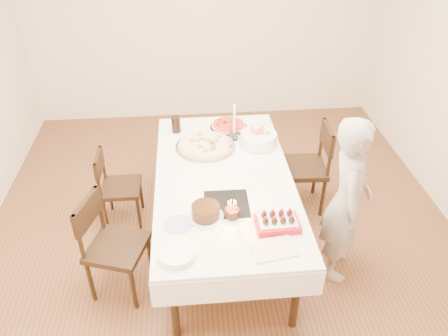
{
  "coord_description": "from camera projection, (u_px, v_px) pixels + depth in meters",
  "views": [
    {
      "loc": [
        -0.26,
        -3.02,
        2.91
      ],
      "look_at": [
        0.01,
        -0.07,
        0.84
      ],
      "focal_mm": 35.0,
      "sensor_mm": 36.0,
      "label": 1
    }
  ],
  "objects": [
    {
      "name": "floor",
      "position": [
        223.0,
        236.0,
        4.15
      ],
      "size": [
        5.0,
        5.0,
        0.0
      ],
      "primitive_type": "plane",
      "color": "#57361D",
      "rests_on": "ground"
    },
    {
      "name": "wall_back",
      "position": [
        205.0,
        17.0,
        5.42
      ],
      "size": [
        4.5,
        0.04,
        2.7
      ],
      "primitive_type": "cube",
      "color": "silver",
      "rests_on": "floor"
    },
    {
      "name": "dining_table",
      "position": [
        224.0,
        211.0,
        3.87
      ],
      "size": [
        1.66,
        2.36,
        0.75
      ],
      "primitive_type": "cube",
      "rotation": [
        0.0,
        0.0,
        0.26
      ],
      "color": "white",
      "rests_on": "floor"
    },
    {
      "name": "chair_right_savory",
      "position": [
        303.0,
        168.0,
        4.28
      ],
      "size": [
        0.5,
        0.5,
        0.92
      ],
      "primitive_type": null,
      "rotation": [
        0.0,
        0.0,
        -0.06
      ],
      "color": "black",
      "rests_on": "floor"
    },
    {
      "name": "chair_left_savory",
      "position": [
        121.0,
        188.0,
        4.14
      ],
      "size": [
        0.4,
        0.4,
        0.77
      ],
      "primitive_type": null,
      "rotation": [
        0.0,
        0.0,
        3.14
      ],
      "color": "black",
      "rests_on": "floor"
    },
    {
      "name": "chair_left_dessert",
      "position": [
        117.0,
        248.0,
        3.4
      ],
      "size": [
        0.58,
        0.58,
        0.9
      ],
      "primitive_type": null,
      "rotation": [
        0.0,
        0.0,
        2.83
      ],
      "color": "black",
      "rests_on": "floor"
    },
    {
      "name": "person",
      "position": [
        347.0,
        201.0,
        3.43
      ],
      "size": [
        0.48,
        0.61,
        1.47
      ],
      "primitive_type": "imported",
      "rotation": [
        0.0,
        0.0,
        1.29
      ],
      "color": "#A9A59F",
      "rests_on": "floor"
    },
    {
      "name": "pizza_white",
      "position": [
        205.0,
        146.0,
        4.03
      ],
      "size": [
        0.66,
        0.66,
        0.04
      ],
      "primitive_type": "cylinder",
      "rotation": [
        0.0,
        0.0,
        -0.2
      ],
      "color": "beige",
      "rests_on": "dining_table"
    },
    {
      "name": "pizza_pepperoni",
      "position": [
        229.0,
        125.0,
        4.34
      ],
      "size": [
        0.38,
        0.38,
        0.04
      ],
      "primitive_type": "cylinder",
      "rotation": [
        0.0,
        0.0,
        0.04
      ],
      "color": "red",
      "rests_on": "dining_table"
    },
    {
      "name": "red_placemat",
      "position": [
        254.0,
        140.0,
        4.15
      ],
      "size": [
        0.23,
        0.23,
        0.01
      ],
      "primitive_type": "cube",
      "rotation": [
        0.0,
        0.0,
        -0.03
      ],
      "color": "#B21E1E",
      "rests_on": "dining_table"
    },
    {
      "name": "pasta_bowl",
      "position": [
        259.0,
        139.0,
        4.05
      ],
      "size": [
        0.41,
        0.41,
        0.11
      ],
      "primitive_type": "cylinder",
      "rotation": [
        0.0,
        0.0,
        0.26
      ],
      "color": "white",
      "rests_on": "dining_table"
    },
    {
      "name": "taper_candle",
      "position": [
        234.0,
        122.0,
        4.06
      ],
      "size": [
        0.1,
        0.1,
        0.38
      ],
      "primitive_type": "cylinder",
      "rotation": [
        0.0,
        0.0,
        0.2
      ],
      "color": "white",
      "rests_on": "dining_table"
    },
    {
      "name": "shaker_pair",
      "position": [
        231.0,
        145.0,
        3.98
      ],
      "size": [
        0.11,
        0.11,
        0.1
      ],
      "primitive_type": null,
      "rotation": [
        0.0,
        0.0,
        0.36
      ],
      "color": "white",
      "rests_on": "dining_table"
    },
    {
      "name": "cola_glass",
      "position": [
        176.0,
        124.0,
        4.24
      ],
      "size": [
        0.1,
        0.1,
        0.16
      ],
      "primitive_type": "cylinder",
      "rotation": [
        0.0,
        0.0,
        0.2
      ],
      "color": "black",
      "rests_on": "dining_table"
    },
    {
      "name": "layer_cake",
      "position": [
        206.0,
        212.0,
        3.21
      ],
      "size": [
        0.27,
        0.27,
        0.11
      ],
      "primitive_type": "cylinder",
      "rotation": [
        0.0,
        0.0,
        -0.01
      ],
      "color": "#331D0C",
      "rests_on": "dining_table"
    },
    {
      "name": "cake_board",
      "position": [
        227.0,
        204.0,
        3.37
      ],
      "size": [
        0.35,
        0.35,
        0.01
      ],
      "primitive_type": "cube",
      "rotation": [
        0.0,
        0.0,
        -0.02
      ],
      "color": "black",
      "rests_on": "dining_table"
    },
    {
      "name": "birthday_cake",
      "position": [
        232.0,
        209.0,
        3.21
      ],
      "size": [
        0.14,
        0.14,
        0.13
      ],
      "primitive_type": "cylinder",
      "rotation": [
        0.0,
        0.0,
        0.42
      ],
      "color": "#381A0F",
      "rests_on": "dining_table"
    },
    {
      "name": "strawberry_box",
      "position": [
        277.0,
        222.0,
        3.14
      ],
      "size": [
        0.32,
        0.22,
        0.08
      ],
      "primitive_type": null,
      "rotation": [
        0.0,
        0.0,
        0.04
      ],
      "color": "red",
      "rests_on": "dining_table"
    },
    {
      "name": "box_lid",
      "position": [
        273.0,
        250.0,
        2.97
      ],
      "size": [
        0.34,
        0.25,
        0.03
      ],
      "primitive_type": "cube",
      "rotation": [
        0.0,
        0.0,
        0.16
      ],
      "color": "beige",
      "rests_on": "dining_table"
    },
    {
      "name": "plate_stack",
      "position": [
        177.0,
        254.0,
        2.9
      ],
      "size": [
        0.33,
        0.33,
        0.05
      ],
      "primitive_type": "cylinder",
      "rotation": [
        0.0,
        0.0,
        0.41
      ],
      "color": "white",
      "rests_on": "dining_table"
    },
    {
      "name": "china_plate",
      "position": [
        178.0,
        224.0,
        3.17
      ],
      "size": [
        0.27,
        0.27,
        0.01
      ],
      "primitive_type": "cylinder",
      "rotation": [
        0.0,
        0.0,
        -0.37
      ],
      "color": "white",
      "rests_on": "dining_table"
    }
  ]
}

